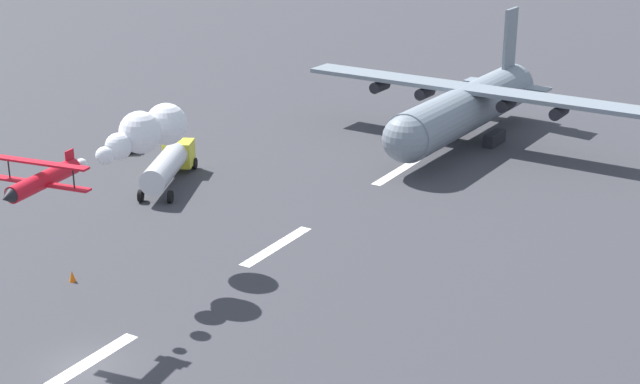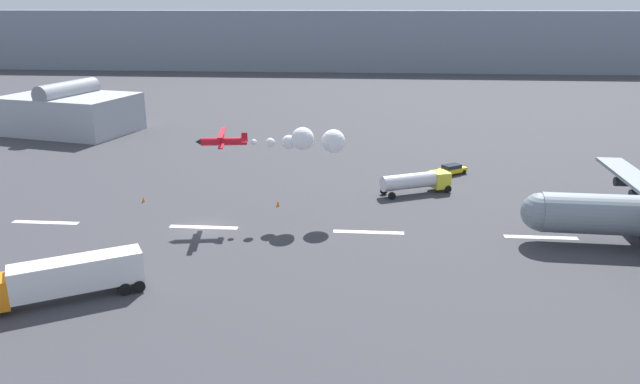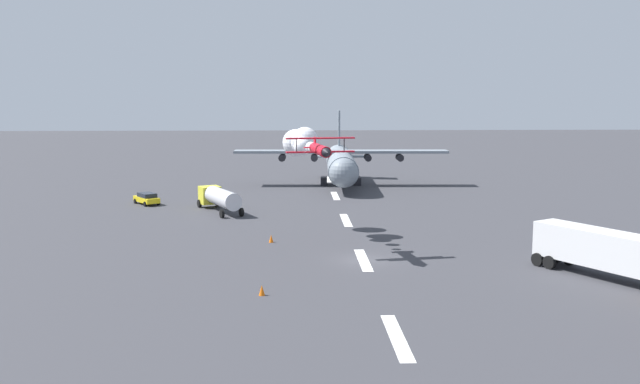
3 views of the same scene
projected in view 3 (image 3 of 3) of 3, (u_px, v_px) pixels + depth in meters
ground_plane at (363, 260)px, 59.21m from camera, size 440.00×440.00×0.00m
runway_stripe_3 at (397, 337)px, 40.35m from camera, size 8.00×0.90×0.01m
runway_stripe_4 at (363, 260)px, 59.21m from camera, size 8.00×0.90×0.01m
runway_stripe_5 at (346, 220)px, 78.07m from camera, size 8.00×0.90×0.01m
runway_stripe_6 at (335, 196)px, 96.93m from camera, size 8.00×0.90×0.01m
runway_stripe_7 at (328, 179)px, 115.80m from camera, size 8.00×0.90×0.01m
cargo_transport_plane at (341, 164)px, 106.46m from camera, size 26.24×33.52×11.56m
stunt_biplane_red at (302, 143)px, 68.82m from camera, size 17.42×6.48×3.19m
semi_truck_orange at (616, 254)px, 52.31m from camera, size 14.20×9.97×3.70m
fuel_tanker_truck at (219, 198)px, 83.50m from camera, size 9.92×6.51×2.90m
airport_staff_sedan at (147, 198)px, 89.26m from camera, size 4.69×4.06×1.52m
traffic_cone_near at (262, 290)px, 48.69m from camera, size 0.44×0.44×0.75m
traffic_cone_far at (271, 239)px, 66.22m from camera, size 0.44×0.44×0.75m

